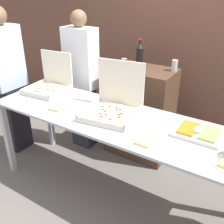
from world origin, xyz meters
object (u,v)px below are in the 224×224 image
at_px(soda_bottle, 140,54).
at_px(person_guest_plaid, 9,81).
at_px(paper_plate_front_center, 146,141).
at_px(person_guest_cap, 82,81).
at_px(pizza_box_far_right, 49,84).
at_px(veggie_tray, 198,133).
at_px(soda_can_silver, 175,66).
at_px(pizza_box_far_left, 113,106).
at_px(paper_plate_front_right, 59,108).
at_px(soda_can_colored, 124,64).

bearing_deg(soda_bottle, person_guest_plaid, -147.43).
relative_size(paper_plate_front_center, person_guest_cap, 0.13).
bearing_deg(pizza_box_far_right, person_guest_cap, 66.78).
xyz_separation_m(veggie_tray, soda_can_silver, (-0.54, 0.82, 0.27)).
distance_m(pizza_box_far_left, person_guest_plaid, 1.49).
relative_size(soda_can_silver, person_guest_cap, 0.07).
distance_m(pizza_box_far_right, pizza_box_far_left, 0.94).
distance_m(paper_plate_front_right, paper_plate_front_center, 0.99).
xyz_separation_m(pizza_box_far_left, paper_plate_front_right, (-0.51, -0.21, -0.07)).
xyz_separation_m(paper_plate_front_center, soda_bottle, (-0.64, 1.12, 0.36)).
distance_m(pizza_box_far_left, paper_plate_front_center, 0.57).
bearing_deg(soda_can_colored, paper_plate_front_center, -51.23).
relative_size(veggie_tray, soda_can_colored, 3.07).
height_order(soda_can_silver, soda_can_colored, same).
height_order(pizza_box_far_right, soda_bottle, soda_bottle).
bearing_deg(soda_bottle, pizza_box_far_left, -78.99).
height_order(pizza_box_far_right, paper_plate_front_center, pizza_box_far_right).
height_order(paper_plate_front_center, person_guest_plaid, person_guest_plaid).
bearing_deg(person_guest_cap, pizza_box_far_right, 71.97).
xyz_separation_m(paper_plate_front_right, veggie_tray, (1.30, 0.25, 0.01)).
height_order(pizza_box_far_left, soda_can_silver, pizza_box_far_left).
distance_m(pizza_box_far_left, soda_bottle, 0.90).
xyz_separation_m(pizza_box_far_right, paper_plate_front_right, (0.43, -0.31, -0.06)).
height_order(soda_bottle, soda_can_colored, soda_bottle).
bearing_deg(pizza_box_far_left, person_guest_plaid, 172.53).
bearing_deg(paper_plate_front_right, paper_plate_front_center, -4.83).
xyz_separation_m(paper_plate_front_right, soda_can_colored, (0.26, 0.82, 0.28)).
bearing_deg(person_guest_cap, paper_plate_front_right, 111.67).
bearing_deg(soda_bottle, paper_plate_front_center, -60.12).
relative_size(pizza_box_far_left, soda_can_colored, 4.45).
relative_size(person_guest_cap, person_guest_plaid, 0.97).
bearing_deg(veggie_tray, person_guest_plaid, -178.57).
relative_size(pizza_box_far_right, soda_can_silver, 3.80).
height_order(pizza_box_far_left, soda_can_colored, pizza_box_far_left).
bearing_deg(person_guest_plaid, paper_plate_front_right, 79.17).
distance_m(paper_plate_front_center, veggie_tray, 0.46).
bearing_deg(pizza_box_far_right, veggie_tray, -7.32).
bearing_deg(soda_can_colored, person_guest_plaid, -153.19).
distance_m(pizza_box_far_left, person_guest_cap, 0.96).
bearing_deg(paper_plate_front_right, soda_bottle, 71.71).
height_order(paper_plate_front_center, soda_can_silver, soda_can_silver).
bearing_deg(person_guest_cap, pizza_box_far_left, 146.52).
bearing_deg(soda_bottle, veggie_tray, -39.53).
height_order(soda_can_silver, person_guest_plaid, person_guest_plaid).
bearing_deg(paper_plate_front_center, person_guest_plaid, 172.15).
bearing_deg(soda_can_silver, soda_bottle, -175.77).
height_order(pizza_box_far_left, person_guest_cap, person_guest_cap).
relative_size(pizza_box_far_right, person_guest_plaid, 0.26).
xyz_separation_m(paper_plate_front_right, person_guest_plaid, (-0.99, 0.19, 0.03)).
height_order(veggie_tray, soda_can_silver, soda_can_silver).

